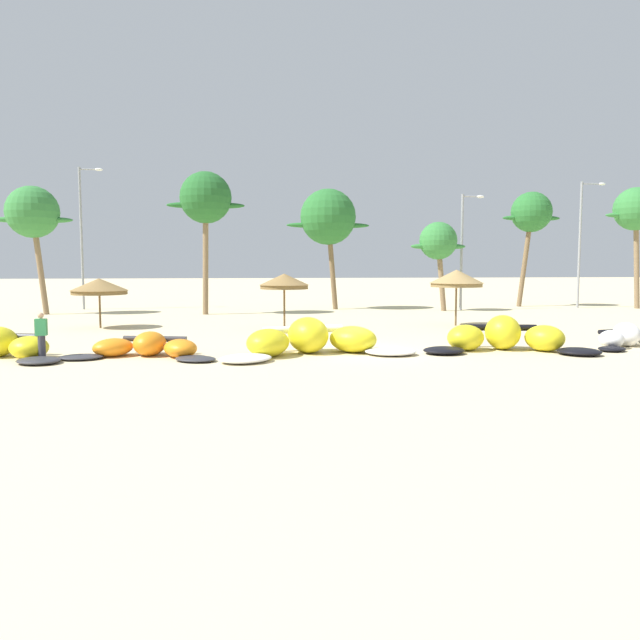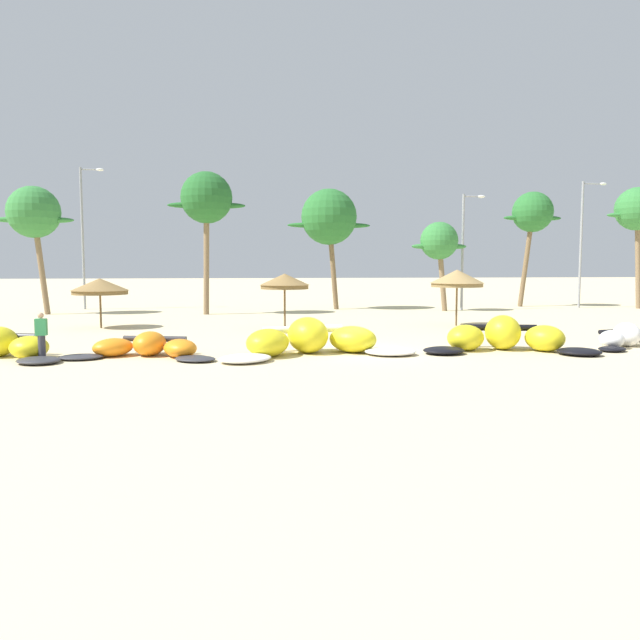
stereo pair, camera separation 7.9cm
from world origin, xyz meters
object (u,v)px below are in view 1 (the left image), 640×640
Objects in this scene: person_near_kites at (41,336)px; lamppost_east_center at (582,238)px; beach_umbrella_near_van at (99,286)px; palm_leftmost at (33,213)px; palm_left at (206,199)px; palm_center_left at (438,242)px; palm_right_of_gap at (636,211)px; beach_umbrella_middle at (284,281)px; kite_center at (505,337)px; lamppost_west_center at (464,245)px; palm_left_of_gap at (328,218)px; lamppost_west at (83,231)px; kite_left_of_center at (311,340)px; kite_left at (147,347)px; palm_center_right at (531,214)px; kite_right_of_center at (631,338)px; beach_umbrella_near_palms at (456,278)px.

lamppost_east_center reaches higher than person_near_kites.
beach_umbrella_near_van is 0.35× the size of palm_leftmost.
palm_center_left is at bearing 4.00° from palm_left.
lamppost_east_center is at bearing 2.44° from palm_leftmost.
beach_umbrella_near_van is at bearing -164.45° from palm_right_of_gap.
palm_left reaches higher than beach_umbrella_middle.
palm_center_left reaches higher than person_near_kites.
palm_left is at bearing 122.60° from kite_center.
lamppost_west_center is at bearing 15.83° from palm_center_left.
person_near_kites is 26.78m from palm_left_of_gap.
lamppost_west_center is (26.80, -4.08, -1.02)m from lamppost_west.
lamppost_east_center reaches higher than palm_right_of_gap.
kite_left_of_center is 26.16m from palm_leftmost.
beach_umbrella_near_van is 34.27m from lamppost_east_center.
palm_right_of_gap reaches higher than kite_left_of_center.
kite_left is 25.04m from palm_left_of_gap.
beach_umbrella_middle is 1.71× the size of person_near_kites.
kite_left is 0.60× the size of lamppost_east_center.
palm_right_of_gap is 13.21m from lamppost_west_center.
kite_left is at bearing 8.25° from person_near_kites.
palm_leftmost is 11.10m from palm_left.
palm_right_of_gap reaches higher than palm_center_right.
kite_right_of_center is at bearing -91.32° from lamppost_west_center.
palm_leftmost is 0.81× the size of lamppost_west.
lamppost_west reaches higher than palm_center_right.
lamppost_east_center is (31.73, 22.08, 4.40)m from person_near_kites.
lamppost_west reaches higher than palm_right_of_gap.
lamppost_east_center is (15.37, 21.67, 4.72)m from kite_center.
person_near_kites is (-8.73, -9.48, -1.56)m from beach_umbrella_middle.
beach_umbrella_middle is (-0.36, 9.08, 1.88)m from kite_left_of_center.
kite_left is 17.39m from beach_umbrella_near_palms.
kite_center is 32.67m from lamppost_west.
kite_center is at bearing -175.63° from kite_right_of_center.
kite_left_of_center is 0.80× the size of palm_left.
lamppost_east_center reaches higher than beach_umbrella_near_van.
kite_right_of_center is 0.49× the size of lamppost_east_center.
lamppost_west is at bearing 130.95° from beach_umbrella_middle.
palm_left reaches higher than kite_left_of_center.
palm_left_of_gap reaches higher than kite_center.
kite_center is 21.62m from lamppost_west_center.
palm_leftmost is (-6.62, 20.44, 5.66)m from person_near_kites.
palm_leftmost reaches higher than person_near_kites.
beach_umbrella_middle is (5.40, 9.00, 2.05)m from kite_left.
palm_leftmost reaches higher than kite_center.
palm_leftmost is 4.96m from lamppost_west.
person_near_kites is (0.52, -10.90, -1.30)m from beach_umbrella_near_van.
palm_right_of_gap reaches higher than kite_right_of_center.
kite_right_of_center is 1.65× the size of beach_umbrella_middle.
palm_center_right is at bearing 39.98° from person_near_kites.
palm_center_right reaches higher than beach_umbrella_near_palms.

